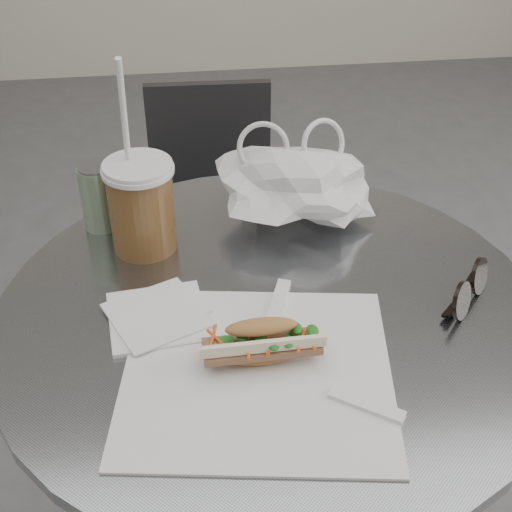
{
  "coord_description": "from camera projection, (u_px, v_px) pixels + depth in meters",
  "views": [
    {
      "loc": [
        -0.11,
        -0.55,
        1.37
      ],
      "look_at": [
        -0.01,
        0.25,
        0.79
      ],
      "focal_mm": 50.0,
      "sensor_mm": 36.0,
      "label": 1
    }
  ],
  "objects": [
    {
      "name": "sunglasses",
      "position": [
        468.0,
        290.0,
        0.98
      ],
      "size": [
        0.1,
        0.1,
        0.05
      ],
      "rotation": [
        0.0,
        0.0,
        0.85
      ],
      "color": "black",
      "rests_on": "cafe_table"
    },
    {
      "name": "plastic_bag",
      "position": [
        294.0,
        187.0,
        1.13
      ],
      "size": [
        0.25,
        0.21,
        0.12
      ],
      "primitive_type": null,
      "rotation": [
        0.0,
        0.0,
        0.12
      ],
      "color": "white",
      "rests_on": "cafe_table"
    },
    {
      "name": "chair_far",
      "position": [
        215.0,
        255.0,
        1.79
      ],
      "size": [
        0.38,
        0.39,
        0.72
      ],
      "rotation": [
        0.0,
        0.0,
        3.11
      ],
      "color": "#2D2D30",
      "rests_on": "ground"
    },
    {
      "name": "sandwich_paper",
      "position": [
        257.0,
        372.0,
        0.88
      ],
      "size": [
        0.37,
        0.36,
        0.0
      ],
      "primitive_type": "cube",
      "rotation": [
        0.0,
        0.0,
        -0.15
      ],
      "color": "white",
      "rests_on": "cafe_table"
    },
    {
      "name": "cafe_table",
      "position": [
        268.0,
        438.0,
        1.14
      ],
      "size": [
        0.76,
        0.76,
        0.74
      ],
      "color": "slate",
      "rests_on": "ground"
    },
    {
      "name": "banh_mi",
      "position": [
        262.0,
        342.0,
        0.88
      ],
      "size": [
        0.18,
        0.07,
        0.06
      ],
      "rotation": [
        0.0,
        0.0,
        0.03
      ],
      "color": "#AD7841",
      "rests_on": "sandwich_paper"
    },
    {
      "name": "napkin_stack",
      "position": [
        157.0,
        316.0,
        0.96
      ],
      "size": [
        0.16,
        0.16,
        0.01
      ],
      "color": "white",
      "rests_on": "cafe_table"
    },
    {
      "name": "drink_can",
      "position": [
        99.0,
        197.0,
        1.12
      ],
      "size": [
        0.06,
        0.06,
        0.11
      ],
      "color": "#51884F",
      "rests_on": "cafe_table"
    },
    {
      "name": "iced_coffee",
      "position": [
        141.0,
        205.0,
        1.06
      ],
      "size": [
        0.11,
        0.11,
        0.31
      ],
      "color": "brown",
      "rests_on": "cafe_table"
    }
  ]
}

